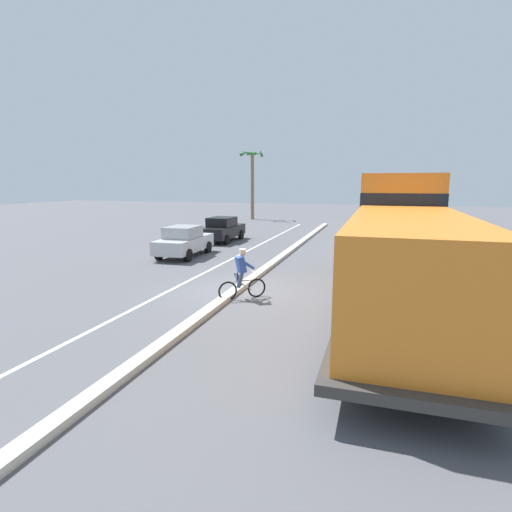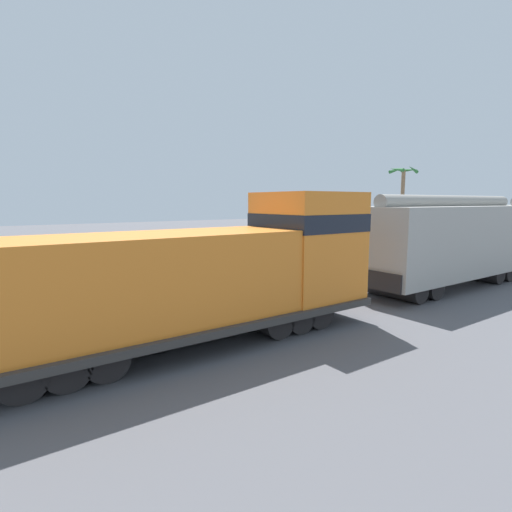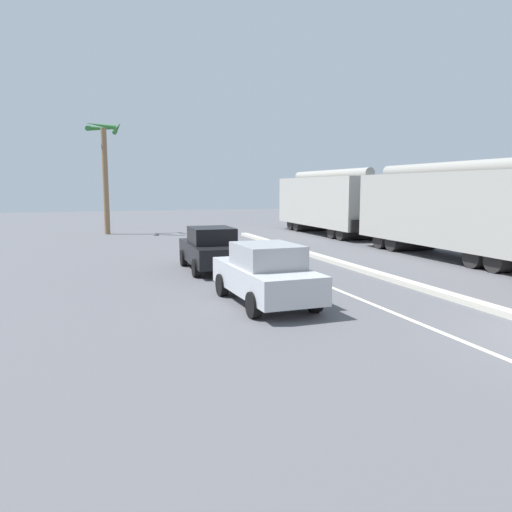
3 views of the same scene
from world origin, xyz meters
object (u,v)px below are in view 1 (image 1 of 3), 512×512
Objects in this scene: hopper_car_lead at (393,214)px; hopper_car_middle at (389,204)px; locomotive at (403,254)px; parked_car_black at (223,229)px; palm_tree_near at (252,172)px; cyclist at (242,275)px; parked_car_silver at (184,241)px.

hopper_car_middle is at bearing 90.00° from hopper_car_lead.
locomotive reaches higher than hopper_car_middle.
parked_car_black is 0.58× the size of palm_tree_near.
cyclist is 30.19m from palm_tree_near.
locomotive is 1.60× the size of palm_tree_near.
parked_car_black is (-10.70, 0.10, -1.26)m from hopper_car_lead.
hopper_car_middle is 6.18× the size of cyclist.
cyclist reaches higher than parked_car_black.
hopper_car_lead is 11.60m from hopper_car_middle.
hopper_car_lead is 10.77m from parked_car_black.
locomotive is 1.10× the size of hopper_car_middle.
locomotive reaches higher than parked_car_silver.
palm_tree_near is (-13.82, 28.50, 3.21)m from locomotive.
hopper_car_middle is at bearing 78.08° from cyclist.
palm_tree_near reaches higher than hopper_car_lead.
parked_car_silver is 1.01× the size of parked_car_black.
hopper_car_middle is 24.39m from cyclist.
locomotive is 12.16m from hopper_car_lead.
parked_car_silver is at bearing -152.01° from hopper_car_lead.
locomotive is 2.73× the size of parked_car_silver.
parked_car_silver is (-10.59, 6.53, -0.98)m from locomotive.
parked_car_black is at bearing 131.11° from locomotive.
hopper_car_lead is 12.06m from parked_car_silver.
locomotive reaches higher than hopper_car_lead.
parked_car_silver is 2.48× the size of cyclist.
hopper_car_middle is 2.49× the size of parked_car_silver.
hopper_car_lead reaches higher than cyclist.
locomotive is 5.13m from cyclist.
parked_car_black is at bearing 91.08° from parked_car_silver.
parked_car_black is 2.47× the size of cyclist.
palm_tree_near is at bearing 161.04° from hopper_car_middle.
palm_tree_near is at bearing 115.87° from locomotive.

